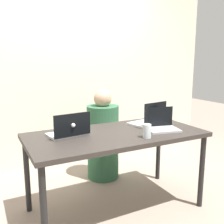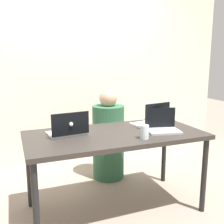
{
  "view_description": "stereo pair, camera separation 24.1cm",
  "coord_description": "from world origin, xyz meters",
  "px_view_note": "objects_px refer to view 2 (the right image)",
  "views": [
    {
      "loc": [
        -1.08,
        -2.03,
        1.41
      ],
      "look_at": [
        0.0,
        0.08,
        0.93
      ],
      "focal_mm": 42.0,
      "sensor_mm": 36.0,
      "label": 1
    },
    {
      "loc": [
        -0.86,
        -2.13,
        1.41
      ],
      "look_at": [
        0.0,
        0.08,
        0.93
      ],
      "focal_mm": 42.0,
      "sensor_mm": 36.0,
      "label": 2
    }
  ],
  "objects_px": {
    "laptop_back_right": "(152,121)",
    "laptop_front_right": "(162,126)",
    "person_at_center": "(108,139)",
    "laptop_back_left": "(68,130)",
    "water_glass_right": "(145,133)"
  },
  "relations": [
    {
      "from": "person_at_center",
      "to": "laptop_back_left",
      "type": "height_order",
      "value": "person_at_center"
    },
    {
      "from": "person_at_center",
      "to": "laptop_front_right",
      "type": "relative_size",
      "value": 3.24
    },
    {
      "from": "laptop_back_left",
      "to": "laptop_front_right",
      "type": "xyz_separation_m",
      "value": [
        0.85,
        -0.19,
        -0.0
      ]
    },
    {
      "from": "person_at_center",
      "to": "laptop_front_right",
      "type": "xyz_separation_m",
      "value": [
        0.25,
        -0.78,
        0.32
      ]
    },
    {
      "from": "laptop_back_right",
      "to": "laptop_front_right",
      "type": "height_order",
      "value": "laptop_back_right"
    },
    {
      "from": "laptop_front_right",
      "to": "laptop_back_left",
      "type": "bearing_deg",
      "value": -179.64
    },
    {
      "from": "laptop_front_right",
      "to": "water_glass_right",
      "type": "height_order",
      "value": "laptop_front_right"
    },
    {
      "from": "laptop_back_left",
      "to": "laptop_front_right",
      "type": "height_order",
      "value": "laptop_back_left"
    },
    {
      "from": "laptop_back_right",
      "to": "water_glass_right",
      "type": "bearing_deg",
      "value": 41.45
    },
    {
      "from": "person_at_center",
      "to": "laptop_front_right",
      "type": "height_order",
      "value": "person_at_center"
    },
    {
      "from": "laptop_back_right",
      "to": "laptop_back_left",
      "type": "height_order",
      "value": "laptop_back_right"
    },
    {
      "from": "laptop_back_right",
      "to": "laptop_front_right",
      "type": "bearing_deg",
      "value": 79.8
    },
    {
      "from": "person_at_center",
      "to": "water_glass_right",
      "type": "height_order",
      "value": "person_at_center"
    },
    {
      "from": "person_at_center",
      "to": "laptop_back_right",
      "type": "relative_size",
      "value": 3.1
    },
    {
      "from": "laptop_front_right",
      "to": "water_glass_right",
      "type": "xyz_separation_m",
      "value": [
        -0.27,
        -0.16,
        0.01
      ]
    }
  ]
}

